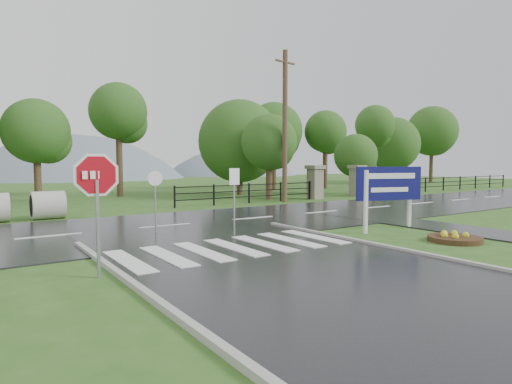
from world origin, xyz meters
TOP-DOWN VIEW (x-y plane):
  - ground at (0.00, 0.00)m, footprint 120.00×120.00m
  - main_road at (0.00, 10.00)m, footprint 90.00×8.00m
  - walkway at (8.50, 4.00)m, footprint 2.20×11.00m
  - crosswalk at (0.00, 5.00)m, footprint 6.50×2.80m
  - pillar_west at (13.00, 16.00)m, footprint 1.00×1.00m
  - pillar_east at (17.00, 16.00)m, footprint 1.00×1.00m
  - fence_west at (7.75, 16.00)m, footprint 9.58×0.08m
  - fence_east at (27.75, 16.00)m, footprint 20.58×0.08m
  - hills at (3.49, 65.00)m, footprint 102.00×48.00m
  - treeline at (1.00, 24.00)m, footprint 83.20×5.20m
  - stop_sign at (-3.92, 4.05)m, footprint 1.24×0.17m
  - estate_billboard at (6.28, 4.70)m, footprint 2.53×0.85m
  - flower_bed at (6.22, 2.14)m, footprint 1.59×1.59m
  - reg_sign_small at (1.89, 8.08)m, footprint 0.49×0.13m
  - reg_sign_round at (-0.91, 8.60)m, footprint 0.50×0.10m
  - utility_pole_east at (10.04, 15.50)m, footprint 1.63×0.36m
  - entrance_tree_left at (10.32, 17.50)m, footprint 3.65×3.65m
  - entrance_tree_right at (18.47, 17.50)m, footprint 3.28×3.28m

SIDE VIEW (x-z plane):
  - hills at x=3.49m, z-range -39.54..8.46m
  - ground at x=0.00m, z-range 0.00..0.00m
  - main_road at x=0.00m, z-range -0.02..0.02m
  - walkway at x=8.50m, z-range -0.02..0.02m
  - treeline at x=1.00m, z-range -5.00..5.00m
  - crosswalk at x=0.00m, z-range 0.05..0.07m
  - flower_bed at x=6.22m, z-range -0.04..0.28m
  - fence_west at x=7.75m, z-range 0.12..1.32m
  - fence_east at x=27.75m, z-range 0.14..1.34m
  - pillar_west at x=13.00m, z-range 0.06..2.30m
  - pillar_east at x=17.00m, z-range 0.06..2.30m
  - reg_sign_round at x=-0.91m, z-range 0.29..2.45m
  - reg_sign_small at x=1.89m, z-range 0.46..2.68m
  - estate_billboard at x=6.28m, z-range 0.43..2.71m
  - stop_sign at x=-3.92m, z-range 0.54..3.35m
  - entrance_tree_right at x=18.47m, z-range 0.63..5.22m
  - entrance_tree_left at x=10.32m, z-range 0.94..6.52m
  - utility_pole_east at x=10.04m, z-range 0.08..9.25m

